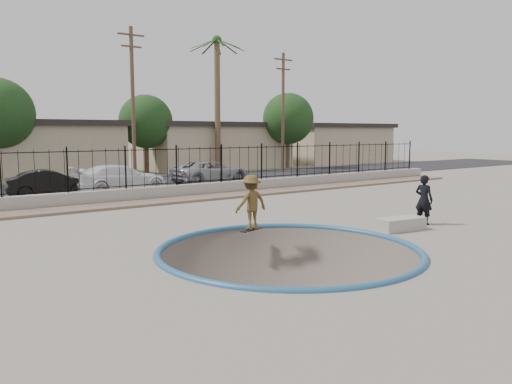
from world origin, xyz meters
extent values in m
cube|color=slate|center=(0.00, 12.00, -1.10)|extent=(120.00, 120.00, 2.20)
torus|color=#26577E|center=(0.00, -1.00, 0.00)|extent=(7.04, 7.04, 0.20)
cube|color=#867058|center=(0.00, 9.20, 0.06)|extent=(42.00, 1.60, 0.11)
cube|color=#A0978D|center=(0.00, 10.30, 0.30)|extent=(42.00, 0.45, 0.60)
cube|color=black|center=(0.00, 10.30, 0.72)|extent=(40.00, 0.04, 0.03)
cube|color=black|center=(0.00, 10.30, 2.30)|extent=(40.00, 0.04, 0.04)
cube|color=black|center=(0.00, 17.00, 0.02)|extent=(90.00, 8.00, 0.04)
cube|color=tan|center=(0.00, 26.50, 1.75)|extent=(10.00, 8.00, 3.50)
cube|color=#292421|center=(0.00, 26.50, 3.70)|extent=(10.60, 8.60, 0.40)
cube|color=tan|center=(14.00, 26.50, 1.75)|extent=(12.00, 8.00, 3.50)
cube|color=#292421|center=(14.00, 26.50, 3.70)|extent=(12.60, 8.60, 0.40)
cube|color=tan|center=(28.00, 26.50, 1.75)|extent=(11.00, 8.00, 3.50)
cube|color=#292421|center=(28.00, 26.50, 3.70)|extent=(11.60, 8.60, 0.40)
cylinder|color=brown|center=(12.00, 22.00, 5.00)|extent=(0.44, 0.44, 10.00)
sphere|color=#224718|center=(12.00, 22.00, 9.95)|extent=(0.70, 0.70, 0.70)
cylinder|color=#473323|center=(4.00, 19.00, 4.75)|extent=(0.24, 0.24, 9.50)
cube|color=#473323|center=(4.00, 19.00, 9.00)|extent=(1.70, 0.10, 0.10)
cube|color=#473323|center=(4.00, 19.00, 8.30)|extent=(1.30, 0.10, 0.10)
cylinder|color=#473323|center=(16.00, 19.00, 4.50)|extent=(0.24, 0.24, 9.00)
cube|color=#473323|center=(16.00, 19.00, 8.50)|extent=(1.70, 0.10, 0.10)
cube|color=#473323|center=(16.00, 19.00, 7.80)|extent=(1.30, 0.10, 0.10)
cylinder|color=#473323|center=(-3.00, 23.00, 1.50)|extent=(0.34, 0.34, 3.00)
cylinder|color=#473323|center=(7.00, 24.00, 1.38)|extent=(0.34, 0.34, 2.75)
sphere|color=#143311|center=(7.00, 24.00, 3.85)|extent=(3.96, 3.96, 3.96)
cylinder|color=#473323|center=(19.00, 22.00, 1.50)|extent=(0.34, 0.34, 3.00)
sphere|color=#143311|center=(19.00, 22.00, 4.20)|extent=(4.32, 4.32, 4.32)
imported|color=brown|center=(0.63, 1.60, 0.85)|extent=(1.10, 0.65, 1.69)
cube|color=black|center=(0.63, 1.60, 0.07)|extent=(0.92, 0.48, 0.02)
cylinder|color=silver|center=(0.37, 1.43, 0.03)|extent=(0.07, 0.05, 0.06)
cylinder|color=silver|center=(0.32, 1.59, 0.03)|extent=(0.07, 0.05, 0.06)
cylinder|color=silver|center=(0.94, 1.61, 0.03)|extent=(0.07, 0.05, 0.06)
cylinder|color=silver|center=(0.89, 1.77, 0.03)|extent=(0.07, 0.05, 0.06)
imported|color=black|center=(6.10, -0.77, 0.84)|extent=(0.49, 0.67, 1.68)
cube|color=#A29A90|center=(4.65, -0.95, 0.20)|extent=(1.68, 0.92, 0.40)
imported|color=black|center=(-2.31, 14.00, 0.67)|extent=(3.98, 1.69, 1.28)
imported|color=white|center=(1.07, 13.80, 0.74)|extent=(4.92, 2.19, 1.40)
imported|color=#999CA2|center=(7.15, 15.00, 0.71)|extent=(5.06, 2.73, 1.35)
camera|label=1|loc=(-8.26, -10.90, 3.13)|focal=35.00mm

